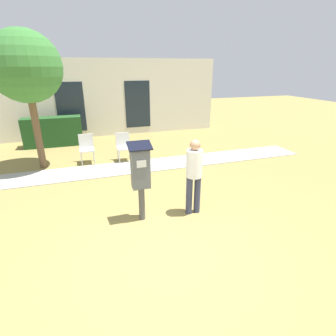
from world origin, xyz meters
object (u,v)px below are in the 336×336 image
(person_standing, at_px, (194,171))
(outdoor_chair_left, at_px, (87,146))
(parking_meter, at_px, (141,172))
(outdoor_chair_middle, at_px, (123,145))

(person_standing, height_order, outdoor_chair_left, person_standing)
(person_standing, bearing_deg, outdoor_chair_left, 152.41)
(parking_meter, bearing_deg, outdoor_chair_middle, 86.39)
(outdoor_chair_left, height_order, outdoor_chair_middle, same)
(outdoor_chair_middle, bearing_deg, outdoor_chair_left, 146.33)
(parking_meter, bearing_deg, person_standing, -4.61)
(person_standing, relative_size, outdoor_chair_left, 1.76)
(outdoor_chair_left, bearing_deg, person_standing, -71.95)
(parking_meter, bearing_deg, outdoor_chair_left, 103.27)
(parking_meter, height_order, outdoor_chair_middle, parking_meter)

